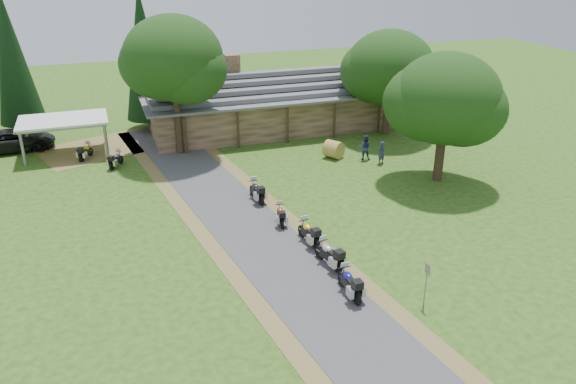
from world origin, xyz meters
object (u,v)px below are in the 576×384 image
object	(u,v)px
car_dark_suv	(13,135)
motorcycle_carport_a	(85,151)
lodge	(270,99)
motorcycle_row_c	(309,232)
motorcycle_carport_b	(116,159)
motorcycle_row_e	(257,190)
motorcycle_row_a	(350,282)
motorcycle_row_d	(281,214)
motorcycle_row_b	(329,254)
hay_bale	(334,149)
carport	(65,136)

from	to	relation	value
car_dark_suv	motorcycle_carport_a	bearing A→B (deg)	-131.54
lodge	motorcycle_carport_a	bearing A→B (deg)	-168.22
motorcycle_row_c	motorcycle_carport_b	distance (m)	17.33
motorcycle_row_e	motorcycle_carport_a	xyz separation A→B (m)	(-9.82, 11.16, -0.07)
motorcycle_row_a	motorcycle_row_e	size ratio (longest dim) A/B	1.01
lodge	motorcycle_row_d	world-z (taller)	lodge
motorcycle_row_b	motorcycle_carport_b	world-z (taller)	motorcycle_row_b
motorcycle_row_a	hay_bale	world-z (taller)	motorcycle_row_a
hay_bale	motorcycle_carport_b	bearing A→B (deg)	167.92
lodge	motorcycle_row_d	xyz separation A→B (m)	(-4.95, -17.75, -1.88)
lodge	motorcycle_row_a	xyz separation A→B (m)	(-4.29, -25.49, -1.78)
motorcycle_row_d	car_dark_suv	bearing A→B (deg)	50.31
car_dark_suv	motorcycle_row_c	size ratio (longest dim) A/B	3.25
motorcycle_carport_a	motorcycle_row_b	bearing A→B (deg)	-123.38
lodge	hay_bale	xyz separation A→B (m)	(2.10, -8.83, -1.81)
lodge	motorcycle_row_a	bearing A→B (deg)	-99.55
motorcycle_row_b	motorcycle_row_d	distance (m)	5.23
motorcycle_row_d	motorcycle_row_b	bearing A→B (deg)	-161.01
motorcycle_row_a	hay_bale	bearing A→B (deg)	-21.41
motorcycle_row_b	hay_bale	bearing A→B (deg)	-36.47
hay_bale	lodge	bearing A→B (deg)	103.39
motorcycle_row_c	hay_bale	size ratio (longest dim) A/B	1.53
motorcycle_row_a	motorcycle_row_b	world-z (taller)	motorcycle_row_b
car_dark_suv	motorcycle_row_a	distance (m)	30.57
carport	motorcycle_row_a	size ratio (longest dim) A/B	3.19
motorcycle_row_d	lodge	bearing A→B (deg)	-5.21
hay_bale	motorcycle_row_a	bearing A→B (deg)	-110.99
motorcycle_row_b	hay_bale	size ratio (longest dim) A/B	1.58
carport	motorcycle_row_e	world-z (taller)	carport
carport	hay_bale	bearing A→B (deg)	-21.72
motorcycle_row_b	motorcycle_row_c	size ratio (longest dim) A/B	1.03
motorcycle_row_a	motorcycle_row_e	world-z (taller)	motorcycle_row_a
motorcycle_row_c	motorcycle_carport_a	size ratio (longest dim) A/B	1.12
motorcycle_row_c	motorcycle_row_e	distance (m)	6.21
motorcycle_carport_a	motorcycle_carport_b	xyz separation A→B (m)	(2.01, -2.40, -0.02)
motorcycle_row_c	motorcycle_row_d	xyz separation A→B (m)	(-0.66, 2.69, -0.10)
motorcycle_row_e	hay_bale	xyz separation A→B (m)	(7.47, 5.49, -0.03)
car_dark_suv	motorcycle_carport_a	xyz separation A→B (m)	(5.09, -3.73, -0.62)
motorcycle_row_b	motorcycle_row_e	world-z (taller)	motorcycle_row_b
motorcycle_row_d	hay_bale	distance (m)	11.37
carport	motorcycle_row_b	size ratio (longest dim) A/B	3.09
motorcycle_row_c	lodge	bearing A→B (deg)	-18.96
motorcycle_row_b	carport	bearing A→B (deg)	17.48
hay_bale	car_dark_suv	bearing A→B (deg)	157.23
car_dark_suv	motorcycle_row_b	world-z (taller)	car_dark_suv
motorcycle_row_a	motorcycle_row_b	bearing A→B (deg)	-2.97
car_dark_suv	motorcycle_carport_a	size ratio (longest dim) A/B	3.65
lodge	motorcycle_row_e	size ratio (longest dim) A/B	10.95
motorcycle_row_a	motorcycle_row_c	world-z (taller)	motorcycle_row_a
lodge	motorcycle_carport_a	size ratio (longest dim) A/B	12.26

